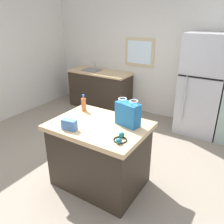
# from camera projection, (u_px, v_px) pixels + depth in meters

# --- Properties ---
(ground) EXTENTS (6.48, 6.48, 0.00)m
(ground) POSITION_uv_depth(u_px,v_px,m) (88.00, 172.00, 3.34)
(ground) COLOR gray
(back_wall) EXTENTS (5.40, 0.13, 2.63)m
(back_wall) POSITION_uv_depth(u_px,v_px,m) (160.00, 55.00, 4.83)
(back_wall) COLOR silver
(back_wall) RESTS_ON ground
(kitchen_island) EXTENTS (1.18, 0.86, 0.88)m
(kitchen_island) POSITION_uv_depth(u_px,v_px,m) (100.00, 154.00, 2.99)
(kitchen_island) COLOR #33281E
(kitchen_island) RESTS_ON ground
(refrigerator) EXTENTS (0.74, 0.69, 1.83)m
(refrigerator) POSITION_uv_depth(u_px,v_px,m) (202.00, 86.00, 4.19)
(refrigerator) COLOR #B7B7BC
(refrigerator) RESTS_ON ground
(sink_counter) EXTENTS (1.51, 0.61, 1.07)m
(sink_counter) POSITION_uv_depth(u_px,v_px,m) (100.00, 89.00, 5.53)
(sink_counter) COLOR #33281E
(sink_counter) RESTS_ON ground
(shopping_bag) EXTENTS (0.32, 0.20, 0.33)m
(shopping_bag) POSITION_uv_depth(u_px,v_px,m) (128.00, 114.00, 2.73)
(shopping_bag) COLOR #236BAD
(shopping_bag) RESTS_ON kitchen_island
(small_box) EXTENTS (0.18, 0.10, 0.12)m
(small_box) POSITION_uv_depth(u_px,v_px,m) (69.00, 125.00, 2.66)
(small_box) COLOR #4775B7
(small_box) RESTS_ON kitchen_island
(bottle) EXTENTS (0.07, 0.07, 0.23)m
(bottle) POSITION_uv_depth(u_px,v_px,m) (84.00, 104.00, 3.16)
(bottle) COLOR #C66633
(bottle) RESTS_ON kitchen_island
(ear_defenders) EXTENTS (0.19, 0.19, 0.06)m
(ear_defenders) POSITION_uv_depth(u_px,v_px,m) (120.00, 139.00, 2.44)
(ear_defenders) COLOR black
(ear_defenders) RESTS_ON kitchen_island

